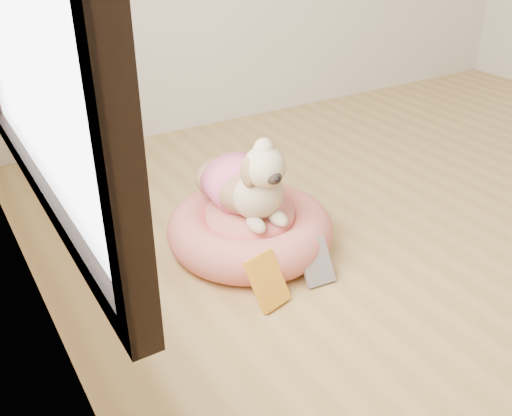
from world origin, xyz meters
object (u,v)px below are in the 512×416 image
pet_bed (250,229)px  book_yellow (268,281)px  dog (246,169)px  book_white (316,262)px

pet_bed → book_yellow: size_ratio=3.49×
dog → book_yellow: bearing=-107.7°
dog → book_white: 0.46m
book_white → dog: bearing=113.1°
pet_bed → book_yellow: 0.39m
pet_bed → book_white: 0.35m
pet_bed → dog: size_ratio=1.38×
pet_bed → book_white: bearing=-73.4°
dog → book_white: (0.11, -0.35, -0.29)m
dog → book_yellow: size_ratio=2.53×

